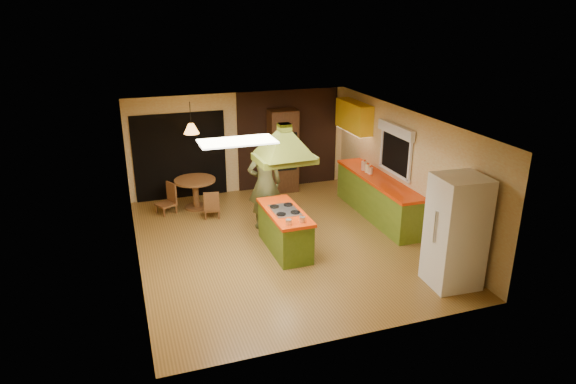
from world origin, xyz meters
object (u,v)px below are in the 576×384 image
object	(u,v)px
man	(265,183)
wall_oven	(283,151)
refrigerator	(456,232)
canister_large	(364,166)
dining_table	(195,188)
kitchen_island	(285,230)

from	to	relation	value
man	wall_oven	world-z (taller)	wall_oven
refrigerator	canister_large	world-z (taller)	refrigerator
dining_table	canister_large	bearing A→B (deg)	-18.03
kitchen_island	man	bearing A→B (deg)	91.73
refrigerator	dining_table	bearing A→B (deg)	129.48
kitchen_island	refrigerator	world-z (taller)	refrigerator
man	dining_table	size ratio (longest dim) A/B	2.08
refrigerator	wall_oven	size ratio (longest dim) A/B	0.93
man	refrigerator	xyz separation A→B (m)	(2.33, -3.29, -0.02)
kitchen_island	wall_oven	size ratio (longest dim) A/B	0.79
kitchen_island	wall_oven	distance (m)	3.46
refrigerator	canister_large	size ratio (longest dim) A/B	9.38
man	refrigerator	world-z (taller)	man
dining_table	canister_large	size ratio (longest dim) A/B	4.59
wall_oven	canister_large	bearing A→B (deg)	-49.21
refrigerator	kitchen_island	bearing A→B (deg)	140.15
wall_oven	dining_table	world-z (taller)	wall_oven
man	dining_table	world-z (taller)	man
refrigerator	wall_oven	bearing A→B (deg)	106.19
dining_table	wall_oven	bearing A→B (deg)	13.14
refrigerator	wall_oven	distance (m)	5.52
dining_table	canister_large	world-z (taller)	canister_large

